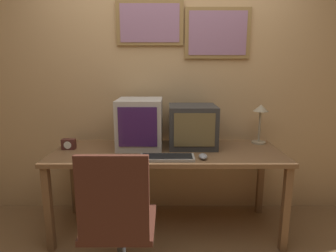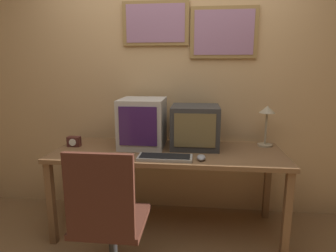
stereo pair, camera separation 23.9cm
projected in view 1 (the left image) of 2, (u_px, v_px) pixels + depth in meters
wall_back at (168, 83)px, 2.78m from camera, size 8.00×0.08×2.60m
desk at (168, 159)px, 2.46m from camera, size 1.97×0.71×0.75m
monitor_left at (141, 123)px, 2.52m from camera, size 0.39×0.43×0.44m
monitor_right at (193, 126)px, 2.54m from camera, size 0.42×0.41×0.38m
keyboard_main at (169, 157)px, 2.21m from camera, size 0.43×0.17×0.03m
mouse_near_keyboard at (204, 156)px, 2.22m from camera, size 0.07×0.12×0.04m
desk_clock at (70, 144)px, 2.48m from camera, size 0.11×0.07×0.09m
desk_lamp at (261, 115)px, 2.62m from camera, size 0.14×0.14×0.37m
office_chair at (120, 234)px, 1.77m from camera, size 0.47×0.47×0.99m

